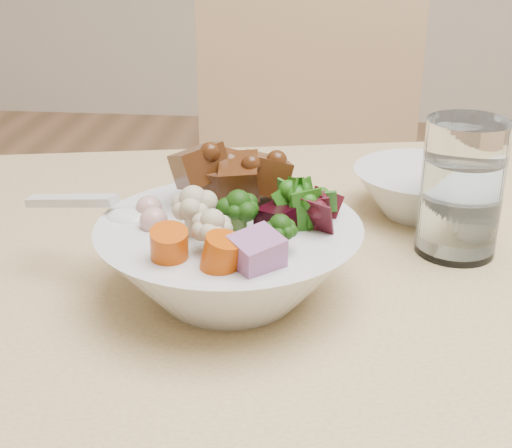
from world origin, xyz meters
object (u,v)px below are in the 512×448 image
at_px(chair_far, 310,203).
at_px(water_glass, 461,193).
at_px(side_bowl, 422,192).
at_px(food_bowl, 232,254).

xyz_separation_m(chair_far, water_glass, (0.15, -0.57, 0.25)).
bearing_deg(chair_far, side_bowl, -80.72).
distance_m(chair_far, side_bowl, 0.54).
relative_size(chair_far, side_bowl, 6.07).
bearing_deg(chair_far, food_bowl, -100.05).
relative_size(food_bowl, water_glass, 1.70).
height_order(food_bowl, water_glass, water_glass).
height_order(chair_far, water_glass, chair_far).
relative_size(chair_far, food_bowl, 4.07).
xyz_separation_m(chair_far, side_bowl, (0.13, -0.48, 0.22)).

